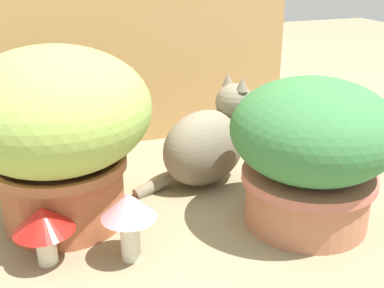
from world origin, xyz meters
TOP-DOWN VIEW (x-y plane):
  - ground_plane at (0.00, 0.00)m, footprint 6.00×6.00m
  - cardboard_backdrop at (0.03, 0.54)m, footprint 1.25×0.03m
  - grass_planter at (-0.21, 0.06)m, footprint 0.45×0.45m
  - leafy_planter at (0.35, -0.15)m, footprint 0.39×0.39m
  - cat at (0.21, 0.14)m, footprint 0.39×0.24m
  - mushroom_ornament_pink at (-0.09, -0.15)m, footprint 0.12×0.12m
  - mushroom_ornament_red at (-0.27, -0.11)m, footprint 0.13×0.13m

SIDE VIEW (x-z plane):
  - ground_plane at x=0.00m, z-range 0.00..0.00m
  - mushroom_ornament_red at x=-0.27m, z-range 0.03..0.17m
  - mushroom_ornament_pink at x=-0.09m, z-range 0.04..0.20m
  - cat at x=0.21m, z-range -0.04..0.28m
  - leafy_planter at x=0.35m, z-range 0.01..0.38m
  - grass_planter at x=-0.21m, z-range 0.03..0.47m
  - cardboard_backdrop at x=0.03m, z-range 0.00..0.97m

